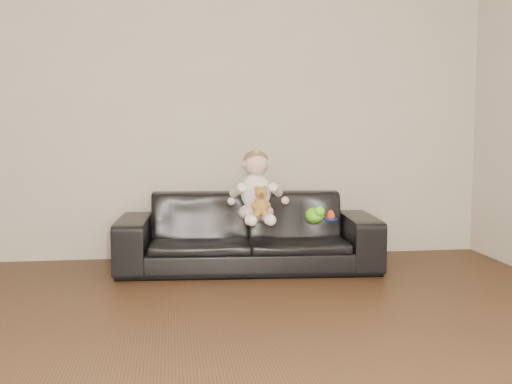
{
  "coord_description": "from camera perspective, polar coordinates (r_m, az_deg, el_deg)",
  "views": [
    {
      "loc": [
        -0.11,
        -2.49,
        1.07
      ],
      "look_at": [
        0.52,
        2.16,
        0.59
      ],
      "focal_mm": 45.0,
      "sensor_mm": 36.0,
      "label": 1
    }
  ],
  "objects": [
    {
      "name": "wall_back",
      "position": [
        5.24,
        -6.62,
        8.31
      ],
      "size": [
        5.0,
        0.0,
        5.0
      ],
      "primitive_type": "plane",
      "rotation": [
        1.57,
        0.0,
        0.0
      ],
      "color": "beige",
      "rests_on": "ground"
    },
    {
      "name": "sofa",
      "position": [
        4.84,
        -0.73,
        -3.54
      ],
      "size": [
        1.98,
        0.88,
        0.56
      ],
      "primitive_type": "imported",
      "rotation": [
        0.0,
        0.0,
        -0.07
      ],
      "color": "black",
      "rests_on": "floor"
    },
    {
      "name": "baby",
      "position": [
        4.7,
        0.02,
        0.12
      ],
      "size": [
        0.36,
        0.44,
        0.52
      ],
      "rotation": [
        0.0,
        0.0,
        -0.06
      ],
      "color": "beige",
      "rests_on": "sofa"
    },
    {
      "name": "teddy_bear",
      "position": [
        4.55,
        0.42,
        -0.85
      ],
      "size": [
        0.13,
        0.13,
        0.21
      ],
      "rotation": [
        0.0,
        0.0,
        0.12
      ],
      "color": "#A3752E",
      "rests_on": "sofa"
    },
    {
      "name": "toy_green",
      "position": [
        4.68,
        5.22,
        -2.08
      ],
      "size": [
        0.19,
        0.2,
        0.11
      ],
      "primitive_type": "ellipsoid",
      "rotation": [
        0.0,
        0.0,
        0.39
      ],
      "color": "#63EC1B",
      "rests_on": "sofa"
    },
    {
      "name": "toy_rattle",
      "position": [
        4.83,
        6.66,
        -2.12
      ],
      "size": [
        0.07,
        0.07,
        0.07
      ],
      "primitive_type": "sphere",
      "rotation": [
        0.0,
        0.0,
        -0.12
      ],
      "color": "#D14518",
      "rests_on": "sofa"
    },
    {
      "name": "toy_blue_disc",
      "position": [
        4.86,
        6.68,
        -2.39
      ],
      "size": [
        0.13,
        0.13,
        0.01
      ],
      "primitive_type": "cylinder",
      "rotation": [
        0.0,
        0.0,
        0.35
      ],
      "color": "#1729BD",
      "rests_on": "sofa"
    }
  ]
}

